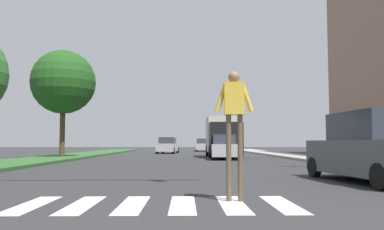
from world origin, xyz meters
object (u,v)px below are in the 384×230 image
(sedan_midblock, at_px, (224,148))
(sedan_far_horizon, at_px, (203,145))
(tree_far, at_px, (63,82))
(sedan_distant, at_px, (168,146))
(pedestrian_performer, at_px, (234,114))
(suv_crossing, at_px, (372,149))
(truck_box_delivery, at_px, (223,136))
(traffic_light_gantry, at_px, (8,7))

(sedan_midblock, bearing_deg, sedan_far_horizon, 90.71)
(tree_far, relative_size, sedan_distant, 1.61)
(sedan_midblock, relative_size, sedan_distant, 0.97)
(pedestrian_performer, height_order, suv_crossing, pedestrian_performer)
(tree_far, xyz_separation_m, sedan_distant, (6.76, 13.77, -4.57))
(sedan_distant, distance_m, truck_box_delivery, 11.96)
(traffic_light_gantry, height_order, pedestrian_performer, traffic_light_gantry)
(suv_crossing, distance_m, truck_box_delivery, 19.90)
(sedan_midblock, height_order, sedan_far_horizon, sedan_midblock)
(sedan_distant, bearing_deg, tree_far, -116.15)
(pedestrian_performer, distance_m, suv_crossing, 5.61)
(sedan_midblock, distance_m, sedan_far_horizon, 24.60)
(tree_far, height_order, traffic_light_gantry, tree_far)
(traffic_light_gantry, xyz_separation_m, sedan_midblock, (6.91, 17.46, -3.62))
(suv_crossing, relative_size, truck_box_delivery, 0.77)
(tree_far, height_order, pedestrian_performer, tree_far)
(pedestrian_performer, bearing_deg, suv_crossing, 39.29)
(suv_crossing, height_order, sedan_distant, suv_crossing)
(suv_crossing, bearing_deg, sedan_far_horizon, 94.14)
(sedan_midblock, height_order, truck_box_delivery, truck_box_delivery)
(tree_far, distance_m, traffic_light_gantry, 19.09)
(tree_far, height_order, sedan_far_horizon, tree_far)
(sedan_far_horizon, bearing_deg, traffic_light_gantry, -98.92)
(tree_far, bearing_deg, traffic_light_gantry, -77.06)
(pedestrian_performer, xyz_separation_m, sedan_midblock, (1.69, 19.35, -0.89))
(traffic_light_gantry, xyz_separation_m, suv_crossing, (9.53, 1.63, -3.46))
(sedan_midblock, bearing_deg, truck_box_delivery, 86.06)
(truck_box_delivery, bearing_deg, sedan_far_horizon, 91.59)
(tree_far, xyz_separation_m, sedan_midblock, (11.18, -1.12, -4.57))
(pedestrian_performer, bearing_deg, sedan_midblock, 85.02)
(sedan_distant, height_order, sedan_far_horizon, sedan_distant)
(tree_far, relative_size, suv_crossing, 1.56)
(sedan_distant, bearing_deg, truck_box_delivery, -66.86)
(suv_crossing, relative_size, sedan_midblock, 1.06)
(sedan_midblock, xyz_separation_m, sedan_far_horizon, (-0.31, 24.60, -0.01))
(pedestrian_performer, relative_size, sedan_far_horizon, 0.58)
(pedestrian_performer, relative_size, truck_box_delivery, 0.40)
(traffic_light_gantry, xyz_separation_m, sedan_far_horizon, (6.60, 42.06, -3.63))
(traffic_light_gantry, bearing_deg, pedestrian_performer, -19.92)
(tree_far, height_order, suv_crossing, tree_far)
(traffic_light_gantry, relative_size, truck_box_delivery, 1.55)
(suv_crossing, bearing_deg, sedan_midblock, 99.39)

